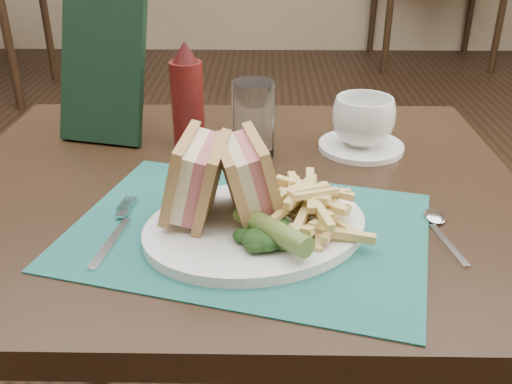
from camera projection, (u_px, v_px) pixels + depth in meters
floor at (248, 334)px, 1.68m from camera, size 7.00×7.00×0.00m
wall_back at (260, 50)px, 4.79m from camera, size 6.00×0.00×6.00m
table_main at (238, 362)px, 1.07m from camera, size 0.90×0.75×0.75m
table_bg_right at (433, 12)px, 4.28m from camera, size 0.90×0.75×0.75m
placemat at (248, 230)px, 0.77m from camera, size 0.54×0.44×0.00m
plate at (256, 227)px, 0.76m from camera, size 0.37×0.34×0.01m
sandwich_half_a at (180, 176)px, 0.75m from camera, size 0.09×0.12×0.12m
sandwich_half_b at (233, 179)px, 0.74m from camera, size 0.10×0.13×0.11m
kale_garnish at (262, 236)px, 0.70m from camera, size 0.11×0.08×0.03m
pickle_spear at (272, 229)px, 0.70m from camera, size 0.10×0.11×0.03m
fries_pile at (308, 200)px, 0.74m from camera, size 0.18×0.20×0.06m
fork at (116, 228)px, 0.76m from camera, size 0.06×0.17×0.01m
spoon at (443, 233)px, 0.75m from camera, size 0.06×0.15×0.01m
saucer at (361, 146)px, 1.01m from camera, size 0.19×0.19×0.01m
coffee_cup at (363, 121)px, 0.99m from camera, size 0.14×0.14×0.09m
drinking_glass at (253, 120)px, 0.96m from camera, size 0.08×0.08×0.13m
ketchup_bottle at (187, 94)px, 0.99m from camera, size 0.06×0.06×0.19m
check_presenter at (103, 71)px, 1.01m from camera, size 0.17×0.13×0.25m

